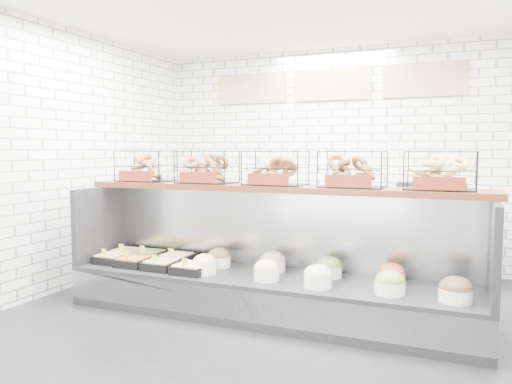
% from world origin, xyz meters
% --- Properties ---
extents(ground, '(5.50, 5.50, 0.00)m').
position_xyz_m(ground, '(0.00, 0.00, 0.00)').
color(ground, black).
rests_on(ground, ground).
extents(room_shell, '(5.02, 5.51, 3.01)m').
position_xyz_m(room_shell, '(0.00, 0.60, 2.06)').
color(room_shell, white).
rests_on(room_shell, ground).
extents(display_case, '(4.00, 0.90, 1.20)m').
position_xyz_m(display_case, '(-0.01, 0.34, 0.33)').
color(display_case, black).
rests_on(display_case, ground).
extents(bagel_shelf, '(4.10, 0.50, 0.40)m').
position_xyz_m(bagel_shelf, '(-0.00, 0.52, 1.38)').
color(bagel_shelf, '#461B0F').
rests_on(bagel_shelf, display_case).
extents(prep_counter, '(4.00, 0.60, 1.20)m').
position_xyz_m(prep_counter, '(-0.01, 2.43, 0.47)').
color(prep_counter, '#93969B').
rests_on(prep_counter, ground).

